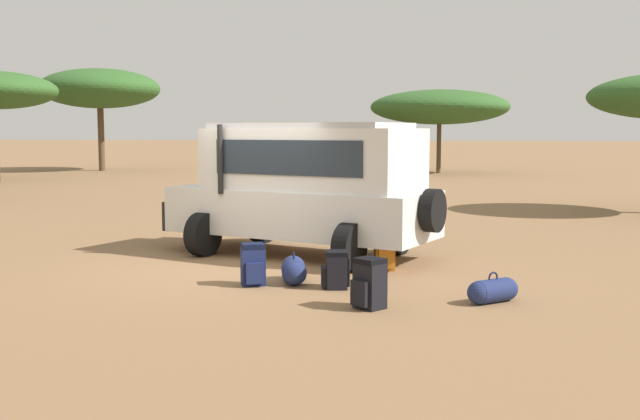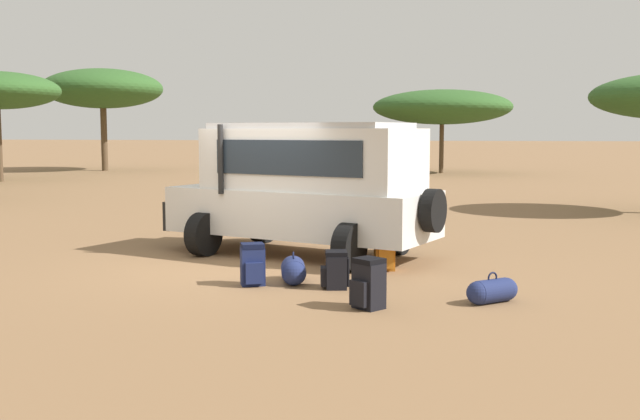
# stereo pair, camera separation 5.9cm
# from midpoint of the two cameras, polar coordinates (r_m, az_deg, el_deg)

# --- Properties ---
(ground_plane) EXTENTS (320.00, 320.00, 0.00)m
(ground_plane) POSITION_cam_midpoint_polar(r_m,az_deg,el_deg) (12.70, -5.83, -4.41)
(ground_plane) COLOR olive
(safari_vehicle) EXTENTS (5.45, 3.65, 2.44)m
(safari_vehicle) POSITION_cam_midpoint_polar(r_m,az_deg,el_deg) (13.72, -0.94, 1.85)
(safari_vehicle) COLOR silver
(safari_vehicle) RESTS_ON ground_plane
(backpack_beside_front_wheel) EXTENTS (0.47, 0.48, 0.66)m
(backpack_beside_front_wheel) POSITION_cam_midpoint_polar(r_m,az_deg,el_deg) (9.76, 3.87, -5.65)
(backpack_beside_front_wheel) COLOR black
(backpack_beside_front_wheel) RESTS_ON ground_plane
(backpack_cluster_center) EXTENTS (0.39, 0.47, 0.66)m
(backpack_cluster_center) POSITION_cam_midpoint_polar(r_m,az_deg,el_deg) (12.44, 5.08, -3.12)
(backpack_cluster_center) COLOR #B26619
(backpack_cluster_center) RESTS_ON ground_plane
(backpack_near_rear_wheel) EXTENTS (0.43, 0.44, 0.63)m
(backpack_near_rear_wheel) POSITION_cam_midpoint_polar(r_m,az_deg,el_deg) (11.22, -4.99, -4.20)
(backpack_near_rear_wheel) COLOR navy
(backpack_near_rear_wheel) RESTS_ON ground_plane
(backpack_outermost) EXTENTS (0.46, 0.43, 0.55)m
(backpack_outermost) POSITION_cam_midpoint_polar(r_m,az_deg,el_deg) (10.99, 1.33, -4.60)
(backpack_outermost) COLOR black
(backpack_outermost) RESTS_ON ground_plane
(duffel_bag_low_black_case) EXTENTS (0.49, 0.83, 0.47)m
(duffel_bag_low_black_case) POSITION_cam_midpoint_polar(r_m,az_deg,el_deg) (11.42, -1.89, -4.61)
(duffel_bag_low_black_case) COLOR navy
(duffel_bag_low_black_case) RESTS_ON ground_plane
(duffel_bag_soft_canvas) EXTENTS (0.69, 0.64, 0.42)m
(duffel_bag_soft_canvas) POSITION_cam_midpoint_polar(r_m,az_deg,el_deg) (10.36, 13.14, -6.02)
(duffel_bag_soft_canvas) COLOR navy
(duffel_bag_soft_canvas) RESTS_ON ground_plane
(acacia_tree_centre_back) EXTENTS (6.79, 6.77, 5.80)m
(acacia_tree_centre_back) POSITION_cam_midpoint_polar(r_m,az_deg,el_deg) (44.93, -16.19, 8.86)
(acacia_tree_centre_back) COLOR brown
(acacia_tree_centre_back) RESTS_ON ground_plane
(acacia_tree_far_right) EXTENTS (7.47, 6.77, 4.50)m
(acacia_tree_far_right) POSITION_cam_midpoint_polar(r_m,az_deg,el_deg) (41.20, 9.33, 7.74)
(acacia_tree_far_right) COLOR brown
(acacia_tree_far_right) RESTS_ON ground_plane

